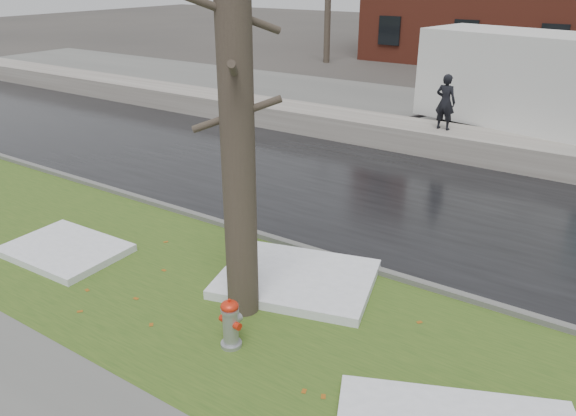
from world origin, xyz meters
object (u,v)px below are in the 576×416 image
Objects in this scene: box_truck at (550,92)px; worker at (445,102)px; tree at (237,119)px; fire_hydrant at (231,321)px.

worker is at bearing -131.12° from box_truck.
tree is 3.86× the size of worker.
worker is (-2.43, -1.84, -0.25)m from box_truck.
worker is (-0.30, 9.87, -1.61)m from tree.
box_truck is 3.06m from worker.
box_truck reaches higher than fire_hydrant.
fire_hydrant is 2.87m from tree.
box_truck is 6.46× the size of worker.
fire_hydrant is at bearing -62.36° from tree.
box_truck is at bearing 89.43° from fire_hydrant.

